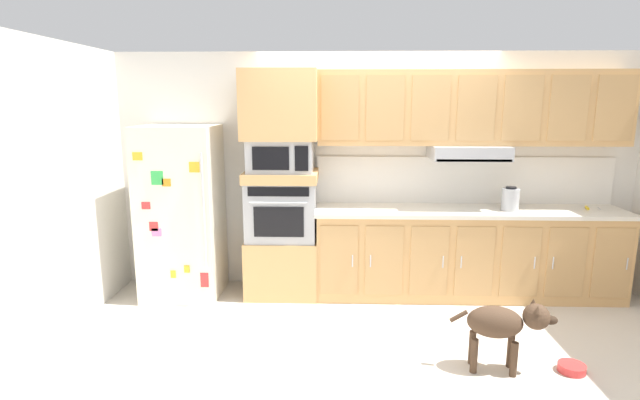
{
  "coord_description": "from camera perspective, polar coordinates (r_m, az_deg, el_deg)",
  "views": [
    {
      "loc": [
        -0.42,
        -4.22,
        2.0
      ],
      "look_at": [
        -0.57,
        0.22,
        1.11
      ],
      "focal_mm": 27.77,
      "sensor_mm": 36.0,
      "label": 1
    }
  ],
  "objects": [
    {
      "name": "built_in_oven",
      "position": [
        5.11,
        -4.41,
        -1.1
      ],
      "size": [
        0.7,
        0.62,
        0.6
      ],
      "color": "#A8AAAF",
      "rests_on": "oven_base_cabinet"
    },
    {
      "name": "screwdriver",
      "position": [
        5.71,
        28.51,
        -0.8
      ],
      "size": [
        0.15,
        0.14,
        0.03
      ],
      "color": "yellow",
      "rests_on": "countertop_slab"
    },
    {
      "name": "lower_cabinet_run",
      "position": [
        5.38,
        16.52,
        -6.0
      ],
      "size": [
        3.09,
        0.63,
        0.88
      ],
      "color": "tan",
      "rests_on": "ground"
    },
    {
      "name": "electric_kettle",
      "position": [
        5.31,
        21.08,
        0.1
      ],
      "size": [
        0.17,
        0.17,
        0.24
      ],
      "color": "#A8AAAF",
      "rests_on": "countertop_slab"
    },
    {
      "name": "oven_base_cabinet",
      "position": [
        5.28,
        -4.31,
        -7.47
      ],
      "size": [
        0.74,
        0.62,
        0.6
      ],
      "primitive_type": "cube",
      "color": "tan",
      "rests_on": "ground"
    },
    {
      "name": "microwave",
      "position": [
        5.02,
        -4.51,
        5.15
      ],
      "size": [
        0.64,
        0.54,
        0.32
      ],
      "color": "#A8AAAF",
      "rests_on": "appliance_mid_shelf"
    },
    {
      "name": "upper_cabinet_with_hood",
      "position": [
        5.27,
        17.07,
        9.81
      ],
      "size": [
        3.09,
        0.48,
        0.88
      ],
      "color": "tan",
      "rests_on": "backsplash_panel"
    },
    {
      "name": "side_panel_left",
      "position": [
        4.9,
        -27.2,
        1.28
      ],
      "size": [
        0.12,
        7.1,
        2.5
      ],
      "primitive_type": "cube",
      "color": "silver",
      "rests_on": "ground"
    },
    {
      "name": "appliance_mid_shelf",
      "position": [
        5.05,
        -4.47,
        2.78
      ],
      "size": [
        0.74,
        0.62,
        0.1
      ],
      "primitive_type": "cube",
      "color": "tan",
      "rests_on": "built_in_oven"
    },
    {
      "name": "back_kitchen_wall",
      "position": [
        5.39,
        6.37,
        3.29
      ],
      "size": [
        6.2,
        0.12,
        2.5
      ],
      "primitive_type": "cube",
      "color": "silver",
      "rests_on": "ground"
    },
    {
      "name": "backsplash_panel",
      "position": [
        5.49,
        16.19,
        2.21
      ],
      "size": [
        3.13,
        0.02,
        0.5
      ],
      "primitive_type": "cube",
      "color": "white",
      "rests_on": "countertop_slab"
    },
    {
      "name": "ground_plane",
      "position": [
        4.69,
        7.09,
        -14.01
      ],
      "size": [
        9.6,
        9.6,
        0.0
      ],
      "primitive_type": "plane",
      "color": "beige"
    },
    {
      "name": "refrigerator",
      "position": [
        5.26,
        -15.65,
        -1.36
      ],
      "size": [
        0.76,
        0.73,
        1.76
      ],
      "color": "silver",
      "rests_on": "ground"
    },
    {
      "name": "countertop_slab",
      "position": [
        5.26,
        16.79,
        -1.2
      ],
      "size": [
        3.13,
        0.64,
        0.04
      ],
      "primitive_type": "cube",
      "color": "silver",
      "rests_on": "lower_cabinet_run"
    },
    {
      "name": "dog",
      "position": [
        4.02,
        20.45,
        -13.18
      ],
      "size": [
        0.76,
        0.3,
        0.57
      ],
      "rotation": [
        0.0,
        0.0,
        -0.15
      ],
      "color": "#473323",
      "rests_on": "ground"
    },
    {
      "name": "appliance_upper_cabinet",
      "position": [
        5.0,
        -4.6,
        10.86
      ],
      "size": [
        0.74,
        0.62,
        0.68
      ],
      "primitive_type": "cube",
      "color": "tan",
      "rests_on": "microwave"
    },
    {
      "name": "dog_food_bowl",
      "position": [
        4.35,
        27.01,
        -16.85
      ],
      "size": [
        0.2,
        0.2,
        0.06
      ],
      "color": "red",
      "rests_on": "ground"
    }
  ]
}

